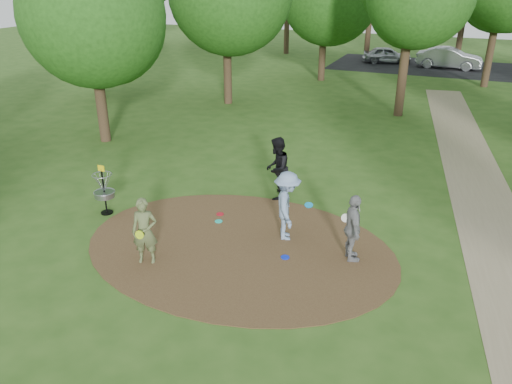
% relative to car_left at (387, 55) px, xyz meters
% --- Properties ---
extents(ground, '(100.00, 100.00, 0.00)m').
position_rel_car_left_xyz_m(ground, '(1.08, -30.39, -0.63)').
color(ground, '#2D5119').
rests_on(ground, ground).
extents(dirt_clearing, '(8.40, 8.40, 0.02)m').
position_rel_car_left_xyz_m(dirt_clearing, '(1.08, -30.39, -0.62)').
color(dirt_clearing, '#47301C').
rests_on(dirt_clearing, ground).
extents(footpath, '(7.55, 39.89, 0.01)m').
position_rel_car_left_xyz_m(footpath, '(7.58, -28.39, -0.62)').
color(footpath, '#8C7A5B').
rests_on(footpath, ground).
extents(parking_lot, '(14.00, 8.00, 0.01)m').
position_rel_car_left_xyz_m(parking_lot, '(3.08, -0.39, -0.62)').
color(parking_lot, black).
rests_on(parking_lot, ground).
extents(player_observer_with_disc, '(0.74, 0.62, 1.73)m').
position_rel_car_left_xyz_m(player_observer_with_disc, '(-0.72, -31.93, 0.24)').
color(player_observer_with_disc, '#59643A').
rests_on(player_observer_with_disc, ground).
extents(player_throwing_with_disc, '(1.31, 1.42, 1.92)m').
position_rel_car_left_xyz_m(player_throwing_with_disc, '(2.08, -29.43, 0.33)').
color(player_throwing_with_disc, '#7B94B8').
rests_on(player_throwing_with_disc, ground).
extents(player_walking_with_disc, '(0.85, 1.04, 2.00)m').
position_rel_car_left_xyz_m(player_walking_with_disc, '(0.90, -27.05, 0.37)').
color(player_walking_with_disc, black).
rests_on(player_walking_with_disc, ground).
extents(player_waiting_with_disc, '(0.83, 1.13, 1.77)m').
position_rel_car_left_xyz_m(player_waiting_with_disc, '(3.96, -29.86, 0.26)').
color(player_waiting_with_disc, gray).
rests_on(player_waiting_with_disc, ground).
extents(disc_ground_cyan, '(0.22, 0.22, 0.02)m').
position_rel_car_left_xyz_m(disc_ground_cyan, '(-0.04, -29.32, -0.60)').
color(disc_ground_cyan, '#19CEB6').
rests_on(disc_ground_cyan, dirt_clearing).
extents(disc_ground_blue, '(0.22, 0.22, 0.02)m').
position_rel_car_left_xyz_m(disc_ground_blue, '(2.41, -30.45, -0.60)').
color(disc_ground_blue, '#0D25E1').
rests_on(disc_ground_blue, dirt_clearing).
extents(disc_ground_red, '(0.22, 0.22, 0.02)m').
position_rel_car_left_xyz_m(disc_ground_red, '(-0.21, -28.89, -0.60)').
color(disc_ground_red, '#B61222').
rests_on(disc_ground_red, dirt_clearing).
extents(car_left, '(3.94, 2.38, 1.25)m').
position_rel_car_left_xyz_m(car_left, '(0.00, 0.00, 0.00)').
color(car_left, '#9FA3A6').
rests_on(car_left, ground).
extents(car_right, '(4.70, 1.90, 1.52)m').
position_rel_car_left_xyz_m(car_right, '(4.61, -0.65, 0.13)').
color(car_right, '#989B9F').
rests_on(car_right, ground).
extents(disc_golf_basket, '(0.63, 0.63, 1.54)m').
position_rel_car_left_xyz_m(disc_golf_basket, '(-3.42, -30.09, 0.25)').
color(disc_golf_basket, black).
rests_on(disc_golf_basket, ground).
extents(tree_ring, '(37.44, 45.37, 8.89)m').
position_rel_car_left_xyz_m(tree_ring, '(1.41, -20.08, 4.52)').
color(tree_ring, '#332316').
rests_on(tree_ring, ground).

